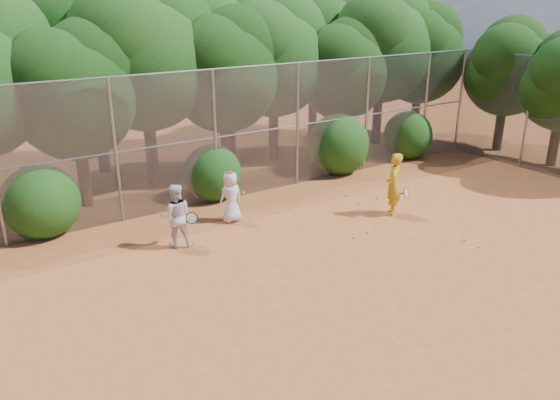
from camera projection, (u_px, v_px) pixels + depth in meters
ground at (374, 267)px, 12.77m from camera, size 80.00×80.00×0.00m
fence_back at (241, 132)px, 16.68m from camera, size 20.05×0.09×4.03m
fence_side at (528, 112)px, 19.56m from camera, size 0.09×6.09×4.03m
tree_2 at (74, 86)px, 15.34m from camera, size 3.99×3.47×5.47m
tree_3 at (144, 49)px, 17.14m from camera, size 4.89×4.26×6.70m
tree_4 at (224, 66)px, 18.18m from camera, size 4.19×3.64×5.73m
tree_5 at (274, 52)px, 20.00m from camera, size 4.51×3.92×6.17m
tree_6 at (343, 66)px, 20.70m from camera, size 3.86×3.36×5.29m
tree_7 at (382, 40)px, 22.19m from camera, size 4.77×4.14×6.53m
tree_8 at (421, 50)px, 23.15m from camera, size 4.25×3.70×5.82m
tree_10 at (92, 38)px, 18.27m from camera, size 5.15×4.48×7.06m
tree_11 at (229, 47)px, 20.70m from camera, size 4.64×4.03×6.35m
tree_12 at (315, 32)px, 23.37m from camera, size 5.02×4.37×6.88m
tree_13 at (509, 64)px, 21.41m from camera, size 3.86×3.36×5.29m
bush_0 at (41, 198)px, 14.25m from camera, size 2.00×2.00×2.00m
bush_1 at (212, 170)px, 16.86m from camera, size 1.80×1.80×1.80m
bush_2 at (338, 142)px, 19.38m from camera, size 2.20×2.20×2.20m
bush_3 at (408, 133)px, 21.24m from camera, size 1.90×1.90×1.90m
player_yellow at (393, 184)px, 15.55m from camera, size 0.91×0.77×1.82m
player_teen at (231, 197)px, 15.12m from camera, size 0.74×0.51×1.48m
player_white at (176, 216)px, 13.56m from camera, size 0.97×0.87×1.65m
ball_0 at (368, 232)px, 14.59m from camera, size 0.07×0.07×0.07m
ball_1 at (359, 203)px, 16.61m from camera, size 0.07×0.07×0.07m
ball_2 at (479, 247)px, 13.71m from camera, size 0.07×0.07×0.07m
ball_3 at (464, 240)px, 14.10m from camera, size 0.07×0.07×0.07m
ball_4 at (353, 238)px, 14.24m from camera, size 0.07×0.07×0.07m
ball_5 at (346, 195)px, 17.26m from camera, size 0.07×0.07×0.07m
ball_6 at (377, 198)px, 17.07m from camera, size 0.07×0.07×0.07m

